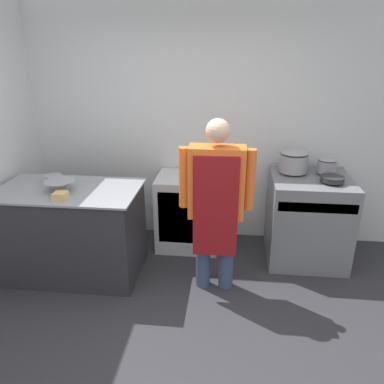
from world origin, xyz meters
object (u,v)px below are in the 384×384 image
object	(u,v)px
mixing_bowl	(60,186)
plastic_tub	(60,196)
stock_pot	(294,161)
saute_pan	(332,179)
stove	(307,219)
sauce_pot	(327,165)
person_cook	(216,197)
fridge_unit	(188,212)

from	to	relation	value
mixing_bowl	plastic_tub	xyz separation A→B (m)	(0.08, -0.18, -0.02)
stock_pot	saute_pan	world-z (taller)	stock_pot
stove	stock_pot	bearing A→B (deg)	143.03
sauce_pot	plastic_tub	bearing A→B (deg)	-159.62
person_cook	sauce_pot	distance (m)	1.38
mixing_bowl	fridge_unit	bearing A→B (deg)	33.70
person_cook	saute_pan	size ratio (longest dim) A/B	7.19
stove	sauce_pot	world-z (taller)	sauce_pot
plastic_tub	sauce_pot	size ratio (longest dim) A/B	0.60
stock_pot	saute_pan	bearing A→B (deg)	-38.33
saute_pan	fridge_unit	bearing A→B (deg)	169.61
stove	sauce_pot	bearing A→B (deg)	40.26
fridge_unit	stock_pot	xyz separation A→B (m)	(1.13, 0.00, 0.65)
stove	person_cook	bearing A→B (deg)	-145.82
stove	saute_pan	world-z (taller)	saute_pan
fridge_unit	saute_pan	world-z (taller)	saute_pan
stock_pot	sauce_pot	size ratio (longest dim) A/B	1.55
saute_pan	sauce_pot	bearing A→B (deg)	90.00
plastic_tub	stove	bearing A→B (deg)	18.71
stove	person_cook	world-z (taller)	person_cook
person_cook	plastic_tub	xyz separation A→B (m)	(-1.39, -0.14, 0.01)
sauce_pot	stock_pot	bearing A→B (deg)	-180.00
mixing_bowl	stock_pot	world-z (taller)	stock_pot
stove	fridge_unit	bearing A→B (deg)	174.15
fridge_unit	mixing_bowl	xyz separation A→B (m)	(-1.13, -0.75, 0.55)
stove	stock_pot	size ratio (longest dim) A/B	3.17
stove	stock_pot	world-z (taller)	stock_pot
saute_pan	sauce_pot	size ratio (longest dim) A/B	1.18
mixing_bowl	saute_pan	xyz separation A→B (m)	(2.60, 0.48, 0.00)
person_cook	fridge_unit	bearing A→B (deg)	113.85
fridge_unit	mixing_bowl	world-z (taller)	mixing_bowl
fridge_unit	saute_pan	xyz separation A→B (m)	(1.48, -0.27, 0.55)
fridge_unit	sauce_pot	world-z (taller)	sauce_pot
saute_pan	sauce_pot	xyz separation A→B (m)	(0.00, 0.27, 0.06)
mixing_bowl	stove	bearing A→B (deg)	14.19
sauce_pot	person_cook	bearing A→B (deg)	-144.88
person_cook	plastic_tub	world-z (taller)	person_cook
mixing_bowl	saute_pan	size ratio (longest dim) A/B	1.25
fridge_unit	person_cook	distance (m)	1.01
stove	plastic_tub	world-z (taller)	plastic_tub
fridge_unit	mixing_bowl	bearing A→B (deg)	-146.30
stove	sauce_pot	size ratio (longest dim) A/B	4.92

